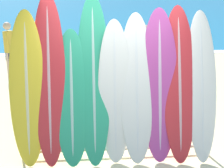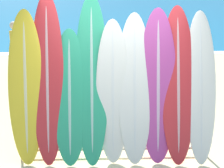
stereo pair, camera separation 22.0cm
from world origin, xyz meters
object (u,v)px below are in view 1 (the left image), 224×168
(surfboard_slot_1, at_px, (49,81))
(surfboard_slot_7, at_px, (179,84))
(surfboard_slot_8, at_px, (201,86))
(surfboard_slot_3, at_px, (94,80))
(person_far_left, at_px, (9,48))
(surfboard_slot_4, at_px, (115,92))
(person_near_water, at_px, (145,49))
(surfboard_rack, at_px, (116,127))
(surfboard_slot_6, at_px, (160,86))
(surfboard_slot_2, at_px, (72,98))
(surfboard_slot_0, at_px, (27,90))
(surfboard_slot_5, at_px, (137,89))
(person_mid_beach, at_px, (43,68))

(surfboard_slot_1, bearing_deg, surfboard_slot_7, -0.54)
(surfboard_slot_8, bearing_deg, surfboard_slot_3, 178.47)
(surfboard_slot_1, xyz_separation_m, surfboard_slot_8, (2.36, -0.03, -0.13))
(surfboard_slot_8, xyz_separation_m, person_far_left, (-4.09, 4.61, -0.25))
(surfboard_slot_4, height_order, person_near_water, surfboard_slot_4)
(surfboard_slot_7, relative_size, person_far_left, 1.44)
(surfboard_rack, relative_size, surfboard_slot_6, 1.28)
(surfboard_slot_4, distance_m, person_near_water, 4.72)
(surfboard_slot_2, bearing_deg, surfboard_rack, 0.25)
(surfboard_slot_0, xyz_separation_m, surfboard_slot_1, (0.33, 0.04, 0.12))
(surfboard_slot_0, bearing_deg, surfboard_slot_7, 0.53)
(surfboard_slot_6, bearing_deg, surfboard_slot_4, -178.19)
(surfboard_slot_0, bearing_deg, surfboard_slot_8, 0.27)
(surfboard_slot_1, relative_size, surfboard_slot_5, 1.13)
(surfboard_slot_5, distance_m, person_mid_beach, 2.77)
(surfboard_slot_0, height_order, surfboard_slot_6, surfboard_slot_6)
(surfboard_slot_7, bearing_deg, person_mid_beach, 138.77)
(surfboard_slot_6, height_order, surfboard_slot_7, surfboard_slot_7)
(surfboard_slot_1, xyz_separation_m, surfboard_slot_5, (1.33, -0.04, -0.15))
(surfboard_slot_2, xyz_separation_m, surfboard_slot_3, (0.34, 0.08, 0.25))
(person_mid_beach, xyz_separation_m, person_far_left, (-1.32, 2.48, -0.03))
(surfboard_slot_1, xyz_separation_m, surfboard_slot_7, (2.01, -0.02, -0.10))
(surfboard_slot_6, distance_m, surfboard_slot_8, 0.67)
(person_mid_beach, bearing_deg, surfboard_slot_3, 124.39)
(surfboard_rack, xyz_separation_m, surfboard_slot_3, (-0.33, 0.08, 0.76))
(surfboard_slot_2, xyz_separation_m, surfboard_slot_4, (0.66, 0.01, 0.07))
(person_mid_beach, bearing_deg, surfboard_slot_8, 149.32)
(surfboard_slot_4, relative_size, person_near_water, 1.42)
(surfboard_slot_7, bearing_deg, surfboard_slot_8, -1.42)
(person_mid_beach, distance_m, person_far_left, 2.81)
(person_far_left, bearing_deg, person_mid_beach, 58.37)
(surfboard_slot_7, xyz_separation_m, surfboard_slot_8, (0.36, -0.01, -0.04))
(surfboard_rack, bearing_deg, surfboard_slot_1, 176.58)
(person_mid_beach, bearing_deg, surfboard_slot_5, 136.00)
(surfboard_slot_1, bearing_deg, person_near_water, 63.40)
(surfboard_slot_5, bearing_deg, surfboard_slot_6, 1.81)
(surfboard_slot_8, distance_m, person_mid_beach, 3.51)
(surfboard_slot_5, xyz_separation_m, surfboard_slot_7, (0.67, 0.02, 0.05))
(surfboard_slot_3, xyz_separation_m, surfboard_slot_8, (1.69, -0.05, -0.12))
(surfboard_rack, bearing_deg, surfboard_slot_4, 142.33)
(surfboard_slot_3, height_order, surfboard_slot_6, surfboard_slot_3)
(surfboard_rack, bearing_deg, surfboard_slot_8, 1.37)
(surfboard_slot_5, bearing_deg, surfboard_rack, -176.78)
(person_mid_beach, bearing_deg, surfboard_slot_7, 145.59)
(surfboard_slot_4, height_order, surfboard_slot_7, surfboard_slot_7)
(person_far_left, bearing_deg, surfboard_slot_5, 63.92)
(person_near_water, bearing_deg, person_mid_beach, -169.61)
(surfboard_rack, relative_size, surfboard_slot_1, 1.17)
(surfboard_rack, xyz_separation_m, person_far_left, (-2.74, 4.64, 0.39))
(surfboard_slot_1, distance_m, surfboard_slot_3, 0.68)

